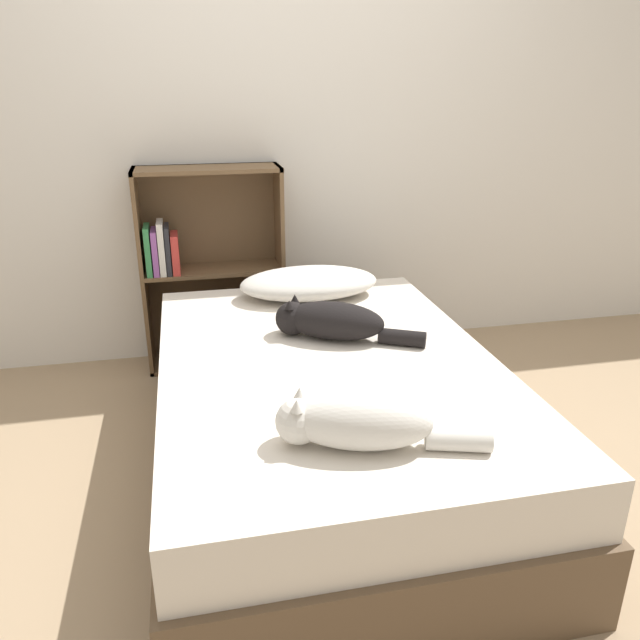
{
  "coord_description": "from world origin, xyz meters",
  "views": [
    {
      "loc": [
        -0.47,
        -2.02,
        1.45
      ],
      "look_at": [
        0.0,
        0.14,
        0.59
      ],
      "focal_mm": 35.0,
      "sensor_mm": 36.0,
      "label": 1
    }
  ],
  "objects_px": {
    "pillow": "(309,283)",
    "bookshelf": "(207,265)",
    "cat_light": "(355,422)",
    "bed": "(328,418)",
    "cat_dark": "(329,321)"
  },
  "relations": [
    {
      "from": "cat_dark",
      "to": "bookshelf",
      "type": "xyz_separation_m",
      "value": [
        -0.43,
        0.98,
        -0.02
      ]
    },
    {
      "from": "cat_light",
      "to": "bookshelf",
      "type": "distance_m",
      "value": 1.77
    },
    {
      "from": "pillow",
      "to": "cat_light",
      "type": "distance_m",
      "value": 1.28
    },
    {
      "from": "cat_light",
      "to": "cat_dark",
      "type": "relative_size",
      "value": 1.06
    },
    {
      "from": "cat_light",
      "to": "cat_dark",
      "type": "distance_m",
      "value": 0.77
    },
    {
      "from": "cat_light",
      "to": "cat_dark",
      "type": "bearing_deg",
      "value": -81.36
    },
    {
      "from": "bed",
      "to": "bookshelf",
      "type": "relative_size",
      "value": 1.76
    },
    {
      "from": "bed",
      "to": "pillow",
      "type": "bearing_deg",
      "value": 84.24
    },
    {
      "from": "bed",
      "to": "cat_dark",
      "type": "height_order",
      "value": "cat_dark"
    },
    {
      "from": "cat_dark",
      "to": "bookshelf",
      "type": "relative_size",
      "value": 0.53
    },
    {
      "from": "bed",
      "to": "cat_dark",
      "type": "distance_m",
      "value": 0.37
    },
    {
      "from": "pillow",
      "to": "bookshelf",
      "type": "relative_size",
      "value": 0.62
    },
    {
      "from": "cat_light",
      "to": "pillow",
      "type": "bearing_deg",
      "value": -79.17
    },
    {
      "from": "bed",
      "to": "pillow",
      "type": "relative_size",
      "value": 2.83
    },
    {
      "from": "pillow",
      "to": "bookshelf",
      "type": "height_order",
      "value": "bookshelf"
    }
  ]
}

